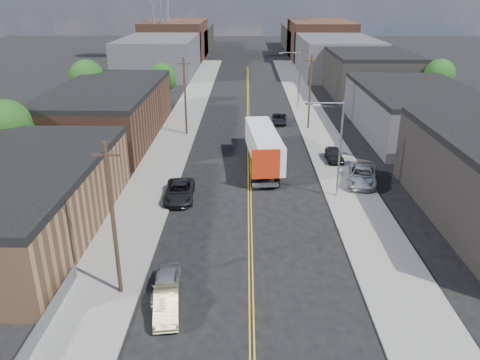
{
  "coord_description": "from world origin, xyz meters",
  "views": [
    {
      "loc": [
        -0.4,
        -14.55,
        17.7
      ],
      "look_at": [
        -0.87,
        22.9,
        2.5
      ],
      "focal_mm": 35.0,
      "sensor_mm": 36.0,
      "label": 1
    }
  ],
  "objects_px": {
    "car_left_c": "(179,191)",
    "car_right_lot_c": "(334,154)",
    "car_ahead_truck": "(279,119)",
    "car_left_a": "(166,284)",
    "car_left_b": "(166,304)",
    "semi_truck": "(263,143)",
    "car_right_lot_a": "(362,175)"
  },
  "relations": [
    {
      "from": "car_left_a",
      "to": "car_right_lot_a",
      "type": "height_order",
      "value": "car_right_lot_a"
    },
    {
      "from": "car_left_a",
      "to": "car_ahead_truck",
      "type": "distance_m",
      "value": 41.9
    },
    {
      "from": "car_right_lot_a",
      "to": "car_right_lot_c",
      "type": "bearing_deg",
      "value": 117.15
    },
    {
      "from": "car_left_b",
      "to": "car_right_lot_c",
      "type": "bearing_deg",
      "value": 53.67
    },
    {
      "from": "car_left_b",
      "to": "semi_truck",
      "type": "bearing_deg",
      "value": 68.17
    },
    {
      "from": "car_left_c",
      "to": "car_right_lot_c",
      "type": "bearing_deg",
      "value": 30.17
    },
    {
      "from": "car_right_lot_c",
      "to": "car_ahead_truck",
      "type": "xyz_separation_m",
      "value": [
        -5.09,
        16.13,
        -0.21
      ]
    },
    {
      "from": "car_ahead_truck",
      "to": "car_left_a",
      "type": "bearing_deg",
      "value": -97.42
    },
    {
      "from": "car_right_lot_a",
      "to": "car_left_a",
      "type": "bearing_deg",
      "value": -118.21
    },
    {
      "from": "semi_truck",
      "to": "car_right_lot_c",
      "type": "distance_m",
      "value": 8.09
    },
    {
      "from": "car_left_a",
      "to": "car_right_lot_c",
      "type": "relative_size",
      "value": 1.0
    },
    {
      "from": "car_right_lot_c",
      "to": "car_ahead_truck",
      "type": "height_order",
      "value": "car_right_lot_c"
    },
    {
      "from": "semi_truck",
      "to": "car_left_a",
      "type": "distance_m",
      "value": 25.17
    },
    {
      "from": "car_right_lot_c",
      "to": "car_ahead_truck",
      "type": "distance_m",
      "value": 16.91
    },
    {
      "from": "car_right_lot_c",
      "to": "car_ahead_truck",
      "type": "relative_size",
      "value": 0.9
    },
    {
      "from": "car_left_c",
      "to": "car_ahead_truck",
      "type": "distance_m",
      "value": 28.53
    },
    {
      "from": "car_left_a",
      "to": "car_left_c",
      "type": "bearing_deg",
      "value": 91.58
    },
    {
      "from": "car_right_lot_a",
      "to": "car_ahead_truck",
      "type": "height_order",
      "value": "car_right_lot_a"
    },
    {
      "from": "car_left_b",
      "to": "car_left_c",
      "type": "xyz_separation_m",
      "value": [
        -1.4,
        16.35,
        0.1
      ]
    },
    {
      "from": "semi_truck",
      "to": "car_left_b",
      "type": "xyz_separation_m",
      "value": [
        -6.5,
        -26.17,
        -1.67
      ]
    },
    {
      "from": "car_left_a",
      "to": "car_ahead_truck",
      "type": "bearing_deg",
      "value": 73.9
    },
    {
      "from": "car_left_a",
      "to": "car_left_b",
      "type": "height_order",
      "value": "car_left_a"
    },
    {
      "from": "car_left_c",
      "to": "car_right_lot_c",
      "type": "distance_m",
      "value": 18.9
    },
    {
      "from": "semi_truck",
      "to": "car_left_c",
      "type": "xyz_separation_m",
      "value": [
        -7.9,
        -9.83,
        -1.57
      ]
    },
    {
      "from": "car_left_b",
      "to": "car_ahead_truck",
      "type": "height_order",
      "value": "car_left_b"
    },
    {
      "from": "car_left_a",
      "to": "car_left_b",
      "type": "bearing_deg",
      "value": -84.05
    },
    {
      "from": "car_left_b",
      "to": "car_ahead_truck",
      "type": "xyz_separation_m",
      "value": [
        9.35,
        42.78,
        -0.03
      ]
    },
    {
      "from": "car_left_b",
      "to": "car_right_lot_a",
      "type": "relative_size",
      "value": 0.69
    },
    {
      "from": "car_left_c",
      "to": "car_ahead_truck",
      "type": "height_order",
      "value": "car_left_c"
    },
    {
      "from": "car_left_b",
      "to": "car_right_lot_a",
      "type": "bearing_deg",
      "value": 43.46
    },
    {
      "from": "semi_truck",
      "to": "car_right_lot_c",
      "type": "bearing_deg",
      "value": -2.26
    },
    {
      "from": "semi_truck",
      "to": "car_right_lot_a",
      "type": "relative_size",
      "value": 2.7
    }
  ]
}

